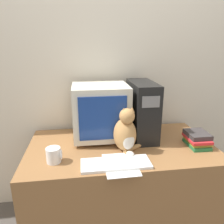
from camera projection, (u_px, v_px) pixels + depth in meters
wall_back at (113, 74)px, 1.96m from camera, size 7.00×0.05×2.50m
desk at (120, 187)px, 1.80m from camera, size 1.41×0.78×0.77m
crt_monitor at (101, 111)px, 1.74m from camera, size 0.43×0.39×0.44m
computer_tower at (142, 110)px, 1.77m from camera, size 0.18×0.42×0.46m
keyboard at (116, 164)px, 1.40m from camera, size 0.45×0.17×0.02m
cat at (126, 133)px, 1.56m from camera, size 0.27×0.25×0.34m
book_stack at (197, 139)px, 1.66m from camera, size 0.16×0.21×0.11m
pen at (103, 159)px, 1.47m from camera, size 0.13×0.02×0.01m
paper_sheet at (120, 164)px, 1.41m from camera, size 0.21×0.30×0.00m
mug at (54, 155)px, 1.43m from camera, size 0.10×0.09×0.10m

